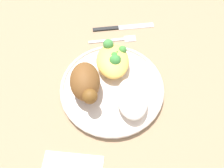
% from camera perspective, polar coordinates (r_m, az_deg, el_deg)
% --- Properties ---
extents(ground_plane, '(2.00, 2.00, 0.00)m').
position_cam_1_polar(ground_plane, '(0.56, 0.00, -1.47)').
color(ground_plane, '#997958').
extents(plate, '(0.27, 0.27, 0.02)m').
position_cam_1_polar(plate, '(0.55, 0.00, -0.98)').
color(plate, beige).
rests_on(plate, ground_plane).
extents(roasted_chicken, '(0.11, 0.07, 0.07)m').
position_cam_1_polar(roasted_chicken, '(0.50, -7.13, -0.02)').
color(roasted_chicken, brown).
rests_on(roasted_chicken, plate).
extents(rice_pile, '(0.11, 0.07, 0.04)m').
position_cam_1_polar(rice_pile, '(0.50, 5.39, -3.90)').
color(rice_pile, white).
rests_on(rice_pile, plate).
extents(mac_cheese_with_broccoli, '(0.11, 0.09, 0.05)m').
position_cam_1_polar(mac_cheese_with_broccoli, '(0.56, 0.25, 6.63)').
color(mac_cheese_with_broccoli, '#EEBB54').
rests_on(mac_cheese_with_broccoli, plate).
extents(fork, '(0.02, 0.14, 0.01)m').
position_cam_1_polar(fork, '(0.65, 0.87, 11.81)').
color(fork, silver).
rests_on(fork, ground_plane).
extents(knife, '(0.02, 0.19, 0.01)m').
position_cam_1_polar(knife, '(0.68, 1.70, 14.96)').
color(knife, black).
rests_on(knife, ground_plane).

